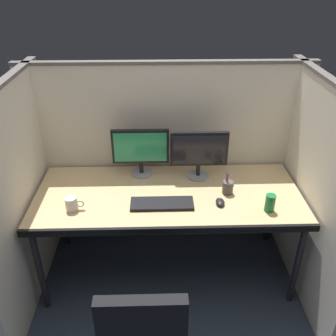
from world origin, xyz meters
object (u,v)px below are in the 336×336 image
object	(u,v)px
monitor_right	(199,152)
desk	(168,200)
computer_mouse	(220,202)
coffee_mug	(72,204)
monitor_left	(141,149)
soda_can	(270,203)
pen_cup	(228,187)
keyboard_main	(162,204)

from	to	relation	value
monitor_right	desk	bearing A→B (deg)	-134.80
monitor_right	computer_mouse	world-z (taller)	monitor_right
desk	monitor_right	distance (m)	0.43
desk	coffee_mug	bearing A→B (deg)	-165.61
monitor_left	soda_can	size ratio (longest dim) A/B	3.52
computer_mouse	soda_can	xyz separation A→B (m)	(0.32, -0.08, 0.04)
monitor_right	pen_cup	world-z (taller)	monitor_right
soda_can	desk	bearing A→B (deg)	162.14
monitor_left	monitor_right	bearing A→B (deg)	-6.76
computer_mouse	coffee_mug	world-z (taller)	coffee_mug
monitor_right	soda_can	world-z (taller)	monitor_right
computer_mouse	soda_can	bearing A→B (deg)	-14.62
monitor_right	keyboard_main	xyz separation A→B (m)	(-0.28, -0.37, -0.20)
pen_cup	soda_can	xyz separation A→B (m)	(0.24, -0.22, 0.01)
pen_cup	soda_can	size ratio (longest dim) A/B	1.37
desk	soda_can	size ratio (longest dim) A/B	15.57
keyboard_main	pen_cup	world-z (taller)	pen_cup
coffee_mug	pen_cup	xyz separation A→B (m)	(1.07, 0.17, 0.00)
desk	computer_mouse	world-z (taller)	computer_mouse
keyboard_main	monitor_right	bearing A→B (deg)	52.57
soda_can	pen_cup	bearing A→B (deg)	138.10
monitor_right	pen_cup	bearing A→B (deg)	-51.35
computer_mouse	desk	bearing A→B (deg)	159.33
pen_cup	monitor_left	bearing A→B (deg)	155.35
desk	coffee_mug	size ratio (longest dim) A/B	15.08
desk	coffee_mug	world-z (taller)	coffee_mug
coffee_mug	pen_cup	distance (m)	1.08
computer_mouse	soda_can	distance (m)	0.33
coffee_mug	computer_mouse	bearing A→B (deg)	1.92
monitor_right	coffee_mug	xyz separation A→B (m)	(-0.88, -0.40, -0.17)
pen_cup	coffee_mug	bearing A→B (deg)	-171.03
keyboard_main	pen_cup	size ratio (longest dim) A/B	2.57
pen_cup	computer_mouse	bearing A→B (deg)	-118.20
monitor_left	keyboard_main	distance (m)	0.49
desk	soda_can	distance (m)	0.71
soda_can	monitor_left	bearing A→B (deg)	149.81
coffee_mug	pen_cup	world-z (taller)	pen_cup
monitor_right	computer_mouse	size ratio (longest dim) A/B	4.48
desk	pen_cup	xyz separation A→B (m)	(0.42, 0.00, 0.10)
monitor_left	computer_mouse	bearing A→B (deg)	-37.42
pen_cup	desk	bearing A→B (deg)	-179.59
coffee_mug	soda_can	xyz separation A→B (m)	(1.31, -0.05, 0.01)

